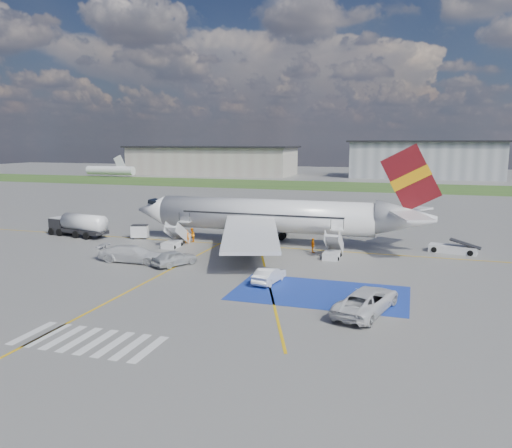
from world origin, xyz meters
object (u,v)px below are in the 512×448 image
object	(u,v)px
fuel_tanker	(79,227)
car_silver_a	(175,258)
van_white_a	(367,297)
belt_loader	(453,249)
car_silver_b	(269,275)
van_white_b	(133,251)
airliner	(277,216)
gpu_cart	(140,232)

from	to	relation	value
fuel_tanker	car_silver_a	xyz separation A→B (m)	(18.82, -10.20, -0.46)
van_white_a	fuel_tanker	bearing A→B (deg)	-10.96
belt_loader	car_silver_b	xyz separation A→B (m)	(-16.07, -17.49, 0.30)
belt_loader	van_white_a	xyz separation A→B (m)	(-7.31, -22.50, 0.72)
van_white_a	van_white_b	distance (m)	25.37
car_silver_a	van_white_a	xyz separation A→B (m)	(19.34, -8.04, 0.33)
fuel_tanker	car_silver_b	distance (m)	32.25
airliner	car_silver_b	xyz separation A→B (m)	(3.77, -16.35, -2.70)
airliner	gpu_cart	xyz separation A→B (m)	(-17.41, -1.91, -2.61)
fuel_tanker	gpu_cart	size ratio (longest dim) A/B	3.76
fuel_tanker	van_white_a	xyz separation A→B (m)	(38.16, -18.25, -0.13)
airliner	van_white_b	world-z (taller)	airliner
gpu_cart	car_silver_b	xyz separation A→B (m)	(21.18, -14.44, -0.09)
belt_loader	airliner	bearing A→B (deg)	-165.47
airliner	car_silver_b	world-z (taller)	airliner
belt_loader	car_silver_b	distance (m)	23.75
gpu_cart	van_white_b	distance (m)	12.80
airliner	belt_loader	xyz separation A→B (m)	(19.84, 1.13, -3.00)
van_white_a	van_white_b	world-z (taller)	van_white_a
belt_loader	van_white_b	world-z (taller)	van_white_b
car_silver_b	van_white_a	bearing A→B (deg)	158.81
belt_loader	car_silver_a	bearing A→B (deg)	-140.26
airliner	fuel_tanker	world-z (taller)	airliner
car_silver_b	van_white_b	bearing A→B (deg)	-2.87
airliner	gpu_cart	bearing A→B (deg)	-173.74
car_silver_a	belt_loader	bearing A→B (deg)	-124.08
airliner	van_white_a	world-z (taller)	airliner
van_white_b	belt_loader	bearing A→B (deg)	-64.45
car_silver_a	van_white_b	bearing A→B (deg)	26.68
fuel_tanker	car_silver_a	distance (m)	21.42
belt_loader	van_white_a	world-z (taller)	van_white_a
airliner	gpu_cart	size ratio (longest dim) A/B	15.47
car_silver_a	car_silver_b	xyz separation A→B (m)	(10.58, -3.03, -0.09)
airliner	car_silver_a	world-z (taller)	airliner
car_silver_a	airliner	bearing A→B (deg)	-89.63
car_silver_b	van_white_b	xyz separation A→B (m)	(-15.27, 3.09, 0.41)
van_white_a	car_silver_a	bearing A→B (deg)	-7.98
gpu_cart	van_white_b	xyz separation A→B (m)	(5.91, -11.35, 0.32)
gpu_cart	belt_loader	xyz separation A→B (m)	(37.25, 3.05, -0.39)
airliner	belt_loader	world-z (taller)	airliner
gpu_cart	car_silver_a	distance (m)	15.58
van_white_b	car_silver_b	bearing A→B (deg)	-100.57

